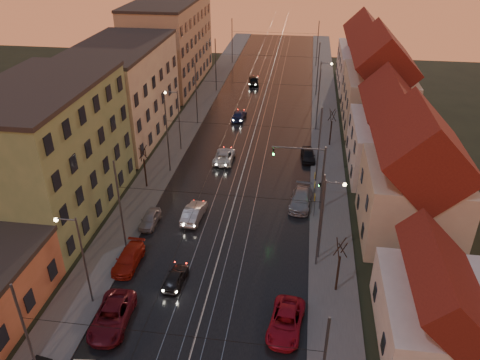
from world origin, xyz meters
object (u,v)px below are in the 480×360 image
at_px(parked_right_2, 308,155).
at_px(street_lamp_3, 322,82).
at_px(traffic_light_mast, 313,170).
at_px(parked_right_0, 286,322).
at_px(parked_left_2, 129,259).
at_px(parked_left_1, 112,316).
at_px(street_lamp_0, 79,253).
at_px(street_lamp_2, 176,115).
at_px(driving_car_3, 239,115).
at_px(driving_car_1, 194,212).
at_px(parked_left_3, 150,219).
at_px(driving_car_2, 224,156).
at_px(driving_car_0, 175,277).
at_px(street_lamp_1, 326,213).
at_px(parked_right_1, 301,199).
at_px(driving_car_4, 254,80).

bearing_deg(parked_right_2, street_lamp_3, 79.10).
distance_m(traffic_light_mast, parked_right_0, 17.10).
bearing_deg(parked_left_2, parked_left_1, -79.16).
bearing_deg(street_lamp_0, street_lamp_2, 90.00).
xyz_separation_m(traffic_light_mast, driving_car_3, (-10.82, 23.55, -3.96)).
distance_m(street_lamp_3, driving_car_1, 34.10).
height_order(driving_car_1, parked_left_3, driving_car_1).
bearing_deg(driving_car_2, street_lamp_2, -19.39).
bearing_deg(driving_car_1, street_lamp_3, -108.21).
xyz_separation_m(parked_left_1, parked_right_2, (13.98, 29.33, -0.07)).
bearing_deg(driving_car_0, driving_car_1, -81.61).
bearing_deg(parked_right_2, street_lamp_0, -127.07).
relative_size(street_lamp_1, parked_right_1, 1.55).
relative_size(parked_left_3, parked_right_0, 0.71).
relative_size(driving_car_0, parked_left_3, 0.98).
bearing_deg(traffic_light_mast, street_lamp_3, 87.73).
bearing_deg(parked_right_0, parked_right_1, 94.19).
distance_m(parked_right_1, parked_right_2, 10.76).
bearing_deg(driving_car_2, parked_left_3, 71.84).
distance_m(street_lamp_0, driving_car_1, 14.39).
bearing_deg(parked_left_1, street_lamp_0, 141.32).
height_order(street_lamp_2, parked_right_0, street_lamp_2).
xyz_separation_m(driving_car_3, parked_right_0, (9.22, -40.13, 0.07)).
bearing_deg(parked_right_0, street_lamp_0, -175.83).
xyz_separation_m(driving_car_3, parked_left_3, (-4.78, -28.49, -0.02)).
distance_m(street_lamp_3, driving_car_3, 13.42).
relative_size(street_lamp_2, parked_right_2, 1.99).
bearing_deg(street_lamp_0, parked_left_1, -35.08).
height_order(street_lamp_2, driving_car_3, street_lamp_2).
distance_m(driving_car_4, parked_left_2, 52.13).
bearing_deg(parked_right_1, street_lamp_0, -127.86).
distance_m(street_lamp_0, driving_car_3, 40.27).
relative_size(driving_car_4, parked_left_2, 1.01).
distance_m(driving_car_2, driving_car_3, 13.87).
relative_size(street_lamp_0, street_lamp_1, 1.00).
relative_size(driving_car_4, parked_right_1, 0.89).
bearing_deg(street_lamp_2, street_lamp_0, -90.00).
xyz_separation_m(driving_car_1, parked_right_1, (10.55, 4.08, 0.00)).
relative_size(driving_car_3, parked_right_1, 0.85).
xyz_separation_m(driving_car_0, parked_left_1, (-3.49, -4.99, 0.14)).
height_order(street_lamp_2, driving_car_0, street_lamp_2).
relative_size(driving_car_2, parked_left_2, 1.08).
height_order(parked_left_1, parked_right_0, parked_left_1).
height_order(street_lamp_2, parked_right_1, street_lamp_2).
relative_size(street_lamp_3, driving_car_0, 2.24).
xyz_separation_m(street_lamp_1, parked_right_0, (-2.71, -8.58, -4.18)).
relative_size(street_lamp_0, traffic_light_mast, 1.11).
xyz_separation_m(street_lamp_0, driving_car_3, (6.28, 39.55, -4.25)).
xyz_separation_m(street_lamp_0, driving_car_0, (6.22, 3.08, -4.28)).
xyz_separation_m(parked_left_1, parked_left_3, (-1.22, 12.98, -0.13)).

